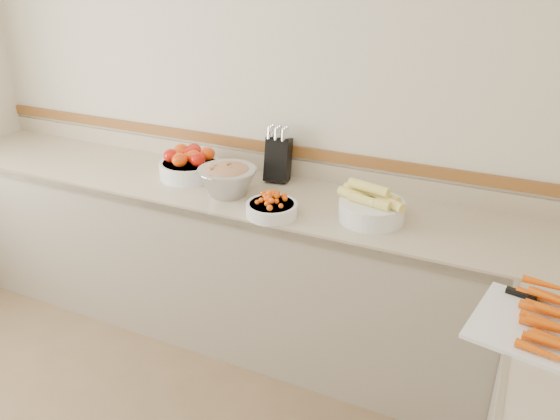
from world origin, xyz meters
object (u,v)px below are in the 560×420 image
at_px(corn_bowl, 371,207).
at_px(rhubarb_bowl, 227,178).
at_px(knife_block, 278,158).
at_px(cherry_tomato_bowl, 272,207).
at_px(cutting_board, 553,326).
at_px(tomato_bowl, 189,164).

distance_m(corn_bowl, rhubarb_bowl, 0.76).
bearing_deg(knife_block, cherry_tomato_bowl, -68.37).
bearing_deg(corn_bowl, cutting_board, -35.71).
height_order(knife_block, cherry_tomato_bowl, knife_block).
bearing_deg(tomato_bowl, cherry_tomato_bowl, -22.21).
height_order(knife_block, corn_bowl, knife_block).
bearing_deg(cherry_tomato_bowl, tomato_bowl, 157.79).
bearing_deg(rhubarb_bowl, cherry_tomato_bowl, -22.59).
bearing_deg(cherry_tomato_bowl, cutting_board, -18.34).
relative_size(knife_block, cherry_tomato_bowl, 1.26).
bearing_deg(knife_block, cutting_board, -30.84).
distance_m(cherry_tomato_bowl, corn_bowl, 0.47).
relative_size(tomato_bowl, cutting_board, 0.60).
relative_size(knife_block, rhubarb_bowl, 1.02).
bearing_deg(tomato_bowl, corn_bowl, -5.42).
bearing_deg(rhubarb_bowl, cutting_board, -19.24).
bearing_deg(rhubarb_bowl, knife_block, 63.09).
bearing_deg(cutting_board, knife_block, 149.16).
distance_m(tomato_bowl, corn_bowl, 1.09).
height_order(cherry_tomato_bowl, corn_bowl, corn_bowl).
bearing_deg(knife_block, rhubarb_bowl, -116.91).
bearing_deg(corn_bowl, rhubarb_bowl, -177.99).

